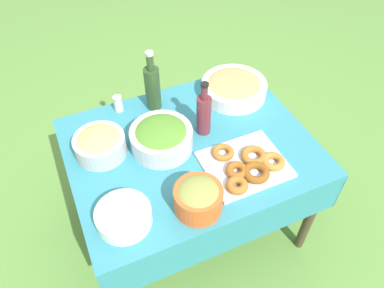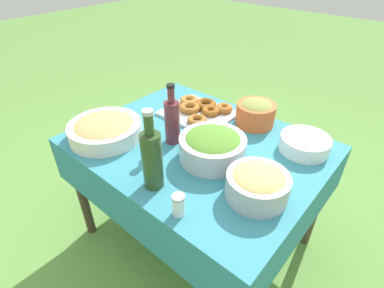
{
  "view_description": "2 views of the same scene",
  "coord_description": "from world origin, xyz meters",
  "views": [
    {
      "loc": [
        0.49,
        1.12,
        2.01
      ],
      "look_at": [
        0.02,
        0.07,
        0.77
      ],
      "focal_mm": 35.0,
      "sensor_mm": 36.0,
      "label": 1
    },
    {
      "loc": [
        0.76,
        -0.92,
        1.51
      ],
      "look_at": [
        0.02,
        -0.06,
        0.73
      ],
      "focal_mm": 28.0,
      "sensor_mm": 36.0,
      "label": 2
    }
  ],
  "objects": [
    {
      "name": "salt_shaker",
      "position": [
        0.24,
        -0.39,
        0.73
      ],
      "size": [
        0.05,
        0.05,
        0.09
      ],
      "color": "white",
      "rests_on": "picnic_table"
    },
    {
      "name": "pasta_bowl",
      "position": [
        0.4,
        -0.13,
        0.75
      ],
      "size": [
        0.24,
        0.24,
        0.12
      ],
      "color": "#B2B7BC",
      "rests_on": "picnic_table"
    },
    {
      "name": "ground_plane",
      "position": [
        0.0,
        0.0,
        0.0
      ],
      "size": [
        14.0,
        14.0,
        0.0
      ],
      "primitive_type": "plane",
      "color": "#609342"
    },
    {
      "name": "olive_oil_bottle",
      "position": [
        0.06,
        -0.34,
        0.82
      ],
      "size": [
        0.08,
        0.08,
        0.34
      ],
      "color": "#2D4723",
      "rests_on": "picnic_table"
    },
    {
      "name": "donut_platter",
      "position": [
        -0.18,
        0.23,
        0.71
      ],
      "size": [
        0.37,
        0.33,
        0.05
      ],
      "color": "silver",
      "rests_on": "picnic_table"
    },
    {
      "name": "plate_stack",
      "position": [
        0.41,
        0.28,
        0.73
      ],
      "size": [
        0.23,
        0.23,
        0.07
      ],
      "color": "white",
      "rests_on": "picnic_table"
    },
    {
      "name": "olive_bowl",
      "position": [
        0.11,
        0.33,
        0.76
      ],
      "size": [
        0.2,
        0.2,
        0.14
      ],
      "color": "#E05B28",
      "rests_on": "picnic_table"
    },
    {
      "name": "salad_bowl",
      "position": [
        0.13,
        -0.05,
        0.76
      ],
      "size": [
        0.3,
        0.3,
        0.13
      ],
      "color": "silver",
      "rests_on": "picnic_table"
    },
    {
      "name": "bread_bowl",
      "position": [
        -0.37,
        -0.26,
        0.74
      ],
      "size": [
        0.35,
        0.35,
        0.1
      ],
      "color": "white",
      "rests_on": "picnic_table"
    },
    {
      "name": "wine_bottle",
      "position": [
        -0.1,
        -0.07,
        0.81
      ],
      "size": [
        0.07,
        0.07,
        0.3
      ],
      "color": "maroon",
      "rests_on": "picnic_table"
    },
    {
      "name": "picnic_table",
      "position": [
        0.0,
        0.0,
        0.59
      ],
      "size": [
        1.16,
        0.91,
        0.69
      ],
      "color": "teal",
      "rests_on": "ground_plane"
    }
  ]
}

